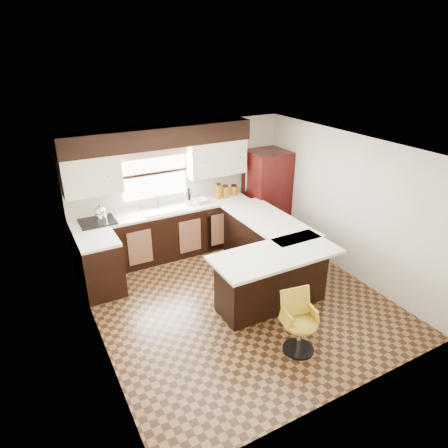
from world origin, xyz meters
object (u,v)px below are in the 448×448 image
peninsula_long (265,245)px  bar_chair (301,324)px  refrigerator (266,194)px  peninsula_return (272,279)px

peninsula_long → bar_chair: size_ratio=2.32×
peninsula_long → bar_chair: 2.13m
peninsula_long → refrigerator: size_ratio=1.10×
peninsula_return → bar_chair: peninsula_return is taller
peninsula_long → peninsula_return: 1.11m
bar_chair → peninsula_return: bearing=84.7°
peninsula_return → bar_chair: 1.04m
peninsula_return → refrigerator: bearing=58.3°
refrigerator → bar_chair: size_ratio=2.12×
peninsula_return → bar_chair: bearing=-104.2°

